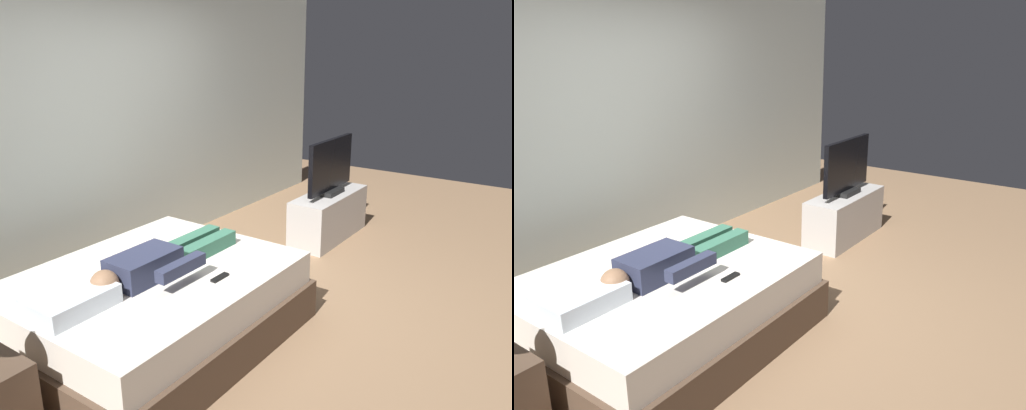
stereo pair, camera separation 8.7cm
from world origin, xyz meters
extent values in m
plane|color=#8C6B4C|center=(0.00, 0.00, 0.00)|extent=(10.00, 10.00, 0.00)
cube|color=silver|center=(0.40, 1.84, 1.40)|extent=(6.40, 0.10, 2.80)
cube|color=brown|center=(-0.80, 0.48, 0.15)|extent=(1.93, 1.55, 0.30)
cube|color=silver|center=(-0.80, 0.48, 0.42)|extent=(1.85, 1.47, 0.24)
cube|color=white|center=(-1.44, 0.48, 0.60)|extent=(0.48, 0.34, 0.12)
cube|color=#2D334C|center=(-0.90, 0.44, 0.63)|extent=(0.48, 0.28, 0.18)
sphere|color=#936B4C|center=(-1.23, 0.44, 0.63)|extent=(0.18, 0.18, 0.18)
cube|color=#387056|center=(-0.36, 0.36, 0.60)|extent=(0.60, 0.11, 0.11)
cube|color=#387056|center=(-0.36, 0.52, 0.60)|extent=(0.60, 0.11, 0.11)
cube|color=#2D334C|center=(-0.84, 0.16, 0.67)|extent=(0.40, 0.08, 0.08)
cube|color=black|center=(-0.62, 0.02, 0.55)|extent=(0.15, 0.04, 0.02)
cube|color=#B7B2AD|center=(1.74, 0.40, 0.25)|extent=(1.10, 0.40, 0.50)
cube|color=black|center=(1.74, 0.40, 0.53)|extent=(0.32, 0.20, 0.05)
cube|color=black|center=(1.74, 0.40, 0.82)|extent=(0.88, 0.05, 0.54)
camera|label=1|loc=(-3.06, -1.97, 2.06)|focal=36.23mm
camera|label=2|loc=(-3.01, -2.04, 2.06)|focal=36.23mm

